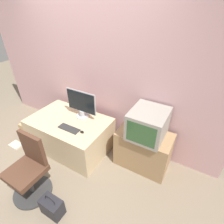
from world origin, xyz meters
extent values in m
plane|color=#7F705B|center=(0.00, 0.00, 0.00)|extent=(12.00, 12.00, 0.00)
cube|color=#CC9EA3|center=(0.00, 1.32, 1.30)|extent=(4.40, 0.05, 2.60)
cube|color=#CCB289|center=(-0.10, 0.76, 0.28)|extent=(1.29, 0.83, 0.57)
cube|color=#A37F56|center=(1.12, 1.01, 0.30)|extent=(0.78, 0.46, 0.60)
cylinder|color=#B2B2B7|center=(0.04, 0.96, 0.58)|extent=(0.21, 0.21, 0.02)
cylinder|color=#B2B2B7|center=(0.04, 0.96, 0.63)|extent=(0.09, 0.09, 0.09)
cube|color=#B2B2B7|center=(0.04, 0.97, 0.85)|extent=(0.55, 0.01, 0.36)
cube|color=black|center=(0.04, 0.96, 0.85)|extent=(0.52, 0.02, 0.34)
cube|color=#2D2D2D|center=(0.07, 0.59, 0.58)|extent=(0.35, 0.12, 0.01)
ellipsoid|color=black|center=(0.30, 0.62, 0.59)|extent=(0.06, 0.04, 0.03)
cube|color=gray|center=(1.14, 1.01, 0.80)|extent=(0.47, 0.53, 0.39)
cube|color=#335B33|center=(1.14, 0.75, 0.80)|extent=(0.39, 0.01, 0.31)
cylinder|color=#333333|center=(0.03, -0.20, 0.01)|extent=(0.50, 0.50, 0.03)
cylinder|color=#4C4C51|center=(0.03, -0.20, 0.21)|extent=(0.05, 0.05, 0.36)
cube|color=#513323|center=(0.03, -0.20, 0.42)|extent=(0.42, 0.42, 0.07)
cube|color=#513323|center=(0.03, -0.01, 0.67)|extent=(0.38, 0.05, 0.43)
cube|color=tan|center=(-0.97, 0.57, 0.16)|extent=(0.21, 0.23, 0.31)
cube|color=#232328|center=(0.47, -0.25, 0.12)|extent=(0.27, 0.16, 0.24)
torus|color=#232328|center=(0.47, -0.25, 0.25)|extent=(0.16, 0.01, 0.16)
cube|color=beige|center=(-0.99, 0.26, 0.01)|extent=(0.23, 0.16, 0.02)
camera|label=1|loc=(1.67, -0.88, 2.21)|focal=28.00mm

